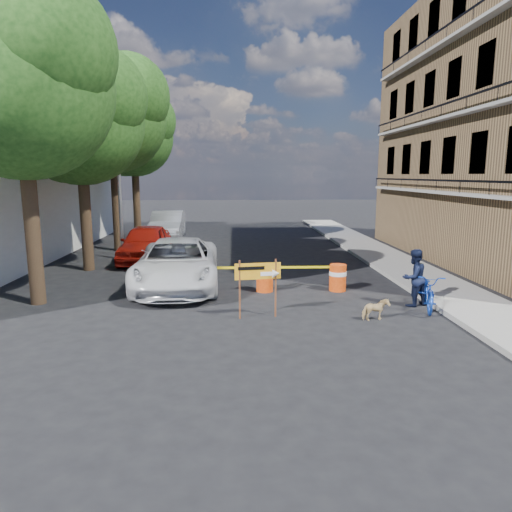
{
  "coord_description": "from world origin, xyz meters",
  "views": [
    {
      "loc": [
        -0.88,
        -11.76,
        3.87
      ],
      "look_at": [
        -0.12,
        2.62,
        1.3
      ],
      "focal_mm": 32.0,
      "sensor_mm": 36.0,
      "label": 1
    }
  ],
  "objects": [
    {
      "name": "suv_white",
      "position": [
        -2.8,
        3.88,
        0.83
      ],
      "size": [
        2.99,
        6.09,
        1.66
      ],
      "primitive_type": "imported",
      "rotation": [
        0.0,
        0.0,
        0.04
      ],
      "color": "silver",
      "rests_on": "ground"
    },
    {
      "name": "sedan_red",
      "position": [
        -4.8,
        8.86,
        0.82
      ],
      "size": [
        1.98,
        4.85,
        1.65
      ],
      "primitive_type": "imported",
      "rotation": [
        0.0,
        0.0,
        -0.01
      ],
      "color": "#A8170E",
      "rests_on": "ground"
    },
    {
      "name": "tree_mid_a",
      "position": [
        -6.74,
        7.0,
        6.01
      ],
      "size": [
        5.25,
        5.0,
        8.68
      ],
      "color": "#332316",
      "rests_on": "ground"
    },
    {
      "name": "barrel_mid_left",
      "position": [
        -1.75,
        3.14,
        0.47
      ],
      "size": [
        0.58,
        0.58,
        0.9
      ],
      "color": "red",
      "rests_on": "ground"
    },
    {
      "name": "streetlamp",
      "position": [
        -5.93,
        9.5,
        4.38
      ],
      "size": [
        1.25,
        0.18,
        8.0
      ],
      "color": "gray",
      "rests_on": "ground"
    },
    {
      "name": "tree_mid_b",
      "position": [
        -6.73,
        12.0,
        6.71
      ],
      "size": [
        5.67,
        5.4,
        9.62
      ],
      "color": "#332316",
      "rests_on": "ground"
    },
    {
      "name": "barrel_mid_right",
      "position": [
        0.19,
        3.12,
        0.47
      ],
      "size": [
        0.58,
        0.58,
        0.9
      ],
      "color": "red",
      "rests_on": "ground"
    },
    {
      "name": "barrel_far_left",
      "position": [
        -3.48,
        2.97,
        0.47
      ],
      "size": [
        0.58,
        0.58,
        0.9
      ],
      "color": "red",
      "rests_on": "ground"
    },
    {
      "name": "detour_sign",
      "position": [
        -0.06,
        0.26,
        1.18
      ],
      "size": [
        1.26,
        0.27,
        1.62
      ],
      "rotation": [
        0.0,
        0.0,
        0.13
      ],
      "color": "#592D19",
      "rests_on": "ground"
    },
    {
      "name": "bicycle",
      "position": [
        4.8,
        0.82,
        1.03
      ],
      "size": [
        1.0,
        1.24,
        2.06
      ],
      "primitive_type": "imported",
      "rotation": [
        0.0,
        0.0,
        -0.3
      ],
      "color": "#163DB3",
      "rests_on": "ground"
    },
    {
      "name": "tree_far",
      "position": [
        -6.74,
        17.0,
        6.22
      ],
      "size": [
        5.04,
        4.8,
        8.84
      ],
      "color": "#332316",
      "rests_on": "ground"
    },
    {
      "name": "tree_near",
      "position": [
        -6.73,
        2.0,
        6.36
      ],
      "size": [
        5.46,
        5.2,
        9.15
      ],
      "color": "#332316",
      "rests_on": "ground"
    },
    {
      "name": "sidewalk_east",
      "position": [
        6.2,
        6.0,
        0.07
      ],
      "size": [
        2.4,
        40.0,
        0.15
      ],
      "primitive_type": "cube",
      "color": "gray",
      "rests_on": "ground"
    },
    {
      "name": "sedan_silver",
      "position": [
        -4.8,
        16.05,
        0.86
      ],
      "size": [
        1.98,
        5.27,
        1.72
      ],
      "primitive_type": "imported",
      "rotation": [
        0.0,
        0.0,
        0.03
      ],
      "color": "#B3B4BB",
      "rests_on": "ground"
    },
    {
      "name": "pedestrian",
      "position": [
        4.5,
        1.18,
        0.86
      ],
      "size": [
        1.03,
        0.94,
        1.72
      ],
      "primitive_type": "imported",
      "rotation": [
        0.0,
        0.0,
        3.57
      ],
      "color": "black",
      "rests_on": "ground"
    },
    {
      "name": "dog",
      "position": [
        2.94,
        -0.16,
        0.3
      ],
      "size": [
        0.76,
        0.47,
        0.6
      ],
      "primitive_type": "imported",
      "rotation": [
        0.0,
        0.0,
        1.79
      ],
      "color": "tan",
      "rests_on": "ground"
    },
    {
      "name": "barrel_far_right",
      "position": [
        2.66,
        3.08,
        0.47
      ],
      "size": [
        0.58,
        0.58,
        0.9
      ],
      "color": "red",
      "rests_on": "ground"
    },
    {
      "name": "ground",
      "position": [
        0.0,
        0.0,
        0.0
      ],
      "size": [
        120.0,
        120.0,
        0.0
      ],
      "primitive_type": "plane",
      "color": "black",
      "rests_on": "ground"
    }
  ]
}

